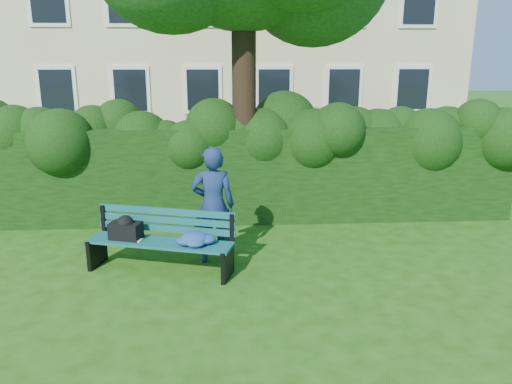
{
  "coord_description": "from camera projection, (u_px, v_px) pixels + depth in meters",
  "views": [
    {
      "loc": [
        -0.49,
        -7.16,
        3.05
      ],
      "look_at": [
        0.0,
        0.6,
        0.95
      ],
      "focal_mm": 35.0,
      "sensor_mm": 36.0,
      "label": 1
    }
  ],
  "objects": [
    {
      "name": "hedge",
      "position": [
        251.0,
        173.0,
        9.61
      ],
      "size": [
        10.0,
        1.0,
        1.8
      ],
      "color": "black",
      "rests_on": "ground"
    },
    {
      "name": "ground",
      "position": [
        258.0,
        261.0,
        7.72
      ],
      "size": [
        80.0,
        80.0,
        0.0
      ],
      "primitive_type": "plane",
      "color": "#234D0D",
      "rests_on": "ground"
    },
    {
      "name": "park_bench",
      "position": [
        162.0,
        238.0,
        7.27
      ],
      "size": [
        2.21,
        1.14,
        0.89
      ],
      "rotation": [
        0.0,
        0.0,
        -0.29
      ],
      "color": "#0E494A",
      "rests_on": "ground"
    },
    {
      "name": "man_reading",
      "position": [
        213.0,
        205.0,
        7.5
      ],
      "size": [
        0.66,
        0.43,
        1.8
      ],
      "primitive_type": "imported",
      "rotation": [
        0.0,
        0.0,
        3.14
      ],
      "color": "navy",
      "rests_on": "ground"
    }
  ]
}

